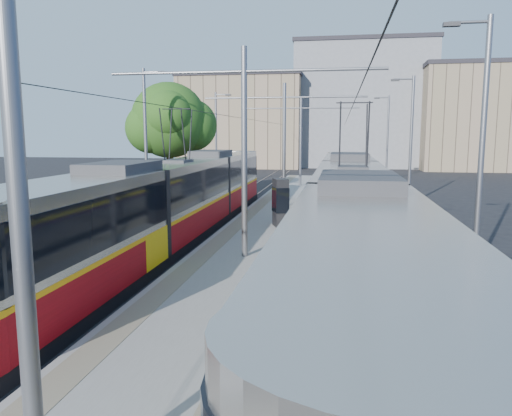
# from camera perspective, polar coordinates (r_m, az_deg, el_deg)

# --- Properties ---
(ground) EXTENTS (160.00, 160.00, 0.00)m
(ground) POSITION_cam_1_polar(r_m,az_deg,el_deg) (10.11, -10.31, -17.97)
(ground) COLOR black
(ground) RESTS_ON ground
(platform) EXTENTS (4.00, 50.00, 0.30)m
(platform) POSITION_cam_1_polar(r_m,az_deg,el_deg) (26.05, 2.43, -1.09)
(platform) COLOR gray
(platform) RESTS_ON ground
(tactile_strip_left) EXTENTS (0.70, 50.00, 0.01)m
(tactile_strip_left) POSITION_cam_1_polar(r_m,az_deg,el_deg) (26.24, -0.71, -0.67)
(tactile_strip_left) COLOR gray
(tactile_strip_left) RESTS_ON platform
(tactile_strip_right) EXTENTS (0.70, 50.00, 0.01)m
(tactile_strip_right) POSITION_cam_1_polar(r_m,az_deg,el_deg) (25.88, 5.62, -0.84)
(tactile_strip_right) COLOR gray
(tactile_strip_right) RESTS_ON platform
(rails) EXTENTS (8.71, 70.00, 0.03)m
(rails) POSITION_cam_1_polar(r_m,az_deg,el_deg) (26.07, 2.43, -1.38)
(rails) COLOR gray
(rails) RESTS_ON ground
(tram_left) EXTENTS (2.43, 27.85, 5.50)m
(tram_left) POSITION_cam_1_polar(r_m,az_deg,el_deg) (21.51, -8.88, 0.99)
(tram_left) COLOR black
(tram_left) RESTS_ON ground
(tram_right) EXTENTS (2.43, 30.64, 5.50)m
(tram_right) POSITION_cam_1_polar(r_m,az_deg,el_deg) (17.38, 10.86, -0.35)
(tram_right) COLOR black
(tram_right) RESTS_ON ground
(catenary) EXTENTS (9.20, 70.00, 7.00)m
(catenary) POSITION_cam_1_polar(r_m,az_deg,el_deg) (22.86, 1.60, 8.59)
(catenary) COLOR slate
(catenary) RESTS_ON platform
(street_lamps) EXTENTS (15.18, 38.22, 8.00)m
(street_lamps) POSITION_cam_1_polar(r_m,az_deg,el_deg) (29.66, 3.45, 7.90)
(street_lamps) COLOR slate
(street_lamps) RESTS_ON ground
(shelter) EXTENTS (0.90, 1.13, 2.17)m
(shelter) POSITION_cam_1_polar(r_m,az_deg,el_deg) (22.66, 2.81, 0.76)
(shelter) COLOR black
(shelter) RESTS_ON platform
(tree) EXTENTS (5.34, 4.93, 7.75)m
(tree) POSITION_cam_1_polar(r_m,az_deg,el_deg) (33.10, -9.27, 9.70)
(tree) COLOR #382314
(tree) RESTS_ON ground
(building_left) EXTENTS (16.32, 12.24, 12.26)m
(building_left) POSITION_cam_1_polar(r_m,az_deg,el_deg) (69.76, -1.34, 9.85)
(building_left) COLOR gray
(building_left) RESTS_ON ground
(building_centre) EXTENTS (18.36, 14.28, 16.62)m
(building_centre) POSITION_cam_1_polar(r_m,az_deg,el_deg) (72.64, 12.02, 11.33)
(building_centre) COLOR gray
(building_centre) RESTS_ON ground
(building_right) EXTENTS (14.28, 10.20, 12.91)m
(building_right) POSITION_cam_1_polar(r_m,az_deg,el_deg) (68.61, 24.10, 9.42)
(building_right) COLOR gray
(building_right) RESTS_ON ground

